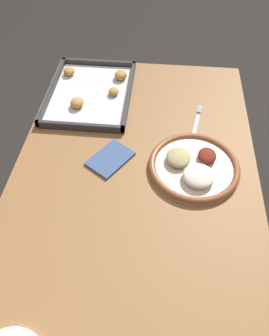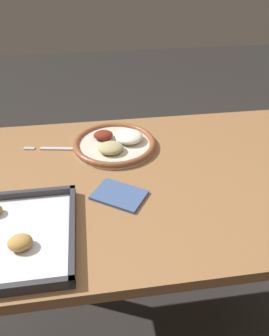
{
  "view_description": "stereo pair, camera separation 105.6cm",
  "coord_description": "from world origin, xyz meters",
  "px_view_note": "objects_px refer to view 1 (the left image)",
  "views": [
    {
      "loc": [
        -0.57,
        -0.06,
        1.5
      ],
      "look_at": [
        0.02,
        0.0,
        0.8
      ],
      "focal_mm": 35.0,
      "sensor_mm": 36.0,
      "label": 1
    },
    {
      "loc": [
        0.12,
        0.72,
        1.32
      ],
      "look_at": [
        0.02,
        0.0,
        0.8
      ],
      "focal_mm": 35.0,
      "sensor_mm": 36.0,
      "label": 2
    }
  ],
  "objects_px": {
    "fork": "(195,127)",
    "baking_tray": "(91,92)",
    "napkin": "(110,159)",
    "dinner_plate": "(194,166)"
  },
  "relations": [
    {
      "from": "fork",
      "to": "baking_tray",
      "type": "distance_m",
      "value": 0.39
    },
    {
      "from": "baking_tray",
      "to": "napkin",
      "type": "distance_m",
      "value": 0.33
    },
    {
      "from": "fork",
      "to": "napkin",
      "type": "height_order",
      "value": "napkin"
    },
    {
      "from": "dinner_plate",
      "to": "napkin",
      "type": "xyz_separation_m",
      "value": [
        0.01,
        0.24,
        -0.01
      ]
    },
    {
      "from": "baking_tray",
      "to": "napkin",
      "type": "relative_size",
      "value": 2.39
    },
    {
      "from": "dinner_plate",
      "to": "baking_tray",
      "type": "relative_size",
      "value": 0.7
    },
    {
      "from": "napkin",
      "to": "dinner_plate",
      "type": "bearing_deg",
      "value": -93.3
    },
    {
      "from": "dinner_plate",
      "to": "fork",
      "type": "xyz_separation_m",
      "value": [
        0.18,
        -0.01,
        -0.01
      ]
    },
    {
      "from": "fork",
      "to": "napkin",
      "type": "xyz_separation_m",
      "value": [
        -0.16,
        0.25,
        0.0
      ]
    },
    {
      "from": "dinner_plate",
      "to": "fork",
      "type": "height_order",
      "value": "dinner_plate"
    }
  ]
}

